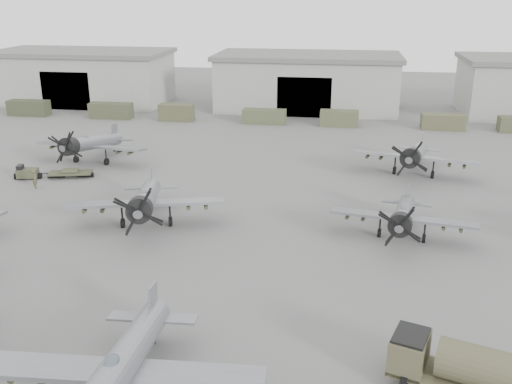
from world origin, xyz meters
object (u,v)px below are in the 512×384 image
(aircraft_mid_2, at_px, (403,216))
(ground_crew, at_px, (35,179))
(aircraft_mid_1, at_px, (145,200))
(tug_trailer, at_px, (44,173))
(aircraft_far_1, at_px, (415,155))
(fuel_tanker, at_px, (466,367))
(aircraft_near_1, at_px, (118,370))
(aircraft_far_0, at_px, (89,144))

(aircraft_mid_2, relative_size, ground_crew, 6.02)
(aircraft_mid_1, xyz_separation_m, tug_trailer, (-14.56, 10.65, -1.75))
(aircraft_far_1, relative_size, fuel_tanker, 1.71)
(aircraft_near_1, bearing_deg, ground_crew, 121.40)
(aircraft_mid_1, bearing_deg, aircraft_mid_2, -12.30)
(aircraft_far_1, bearing_deg, fuel_tanker, -78.95)
(aircraft_near_1, height_order, aircraft_mid_2, aircraft_near_1)
(aircraft_near_1, height_order, aircraft_mid_1, aircraft_near_1)
(aircraft_near_1, height_order, aircraft_far_0, aircraft_near_1)
(tug_trailer, bearing_deg, aircraft_mid_1, -50.25)
(aircraft_mid_2, relative_size, aircraft_far_0, 0.88)
(ground_crew, bearing_deg, fuel_tanker, -149.18)
(aircraft_mid_2, bearing_deg, fuel_tanker, -76.34)
(fuel_tanker, bearing_deg, aircraft_far_0, 153.53)
(aircraft_far_0, bearing_deg, tug_trailer, -107.57)
(aircraft_mid_1, bearing_deg, aircraft_far_0, 112.75)
(aircraft_mid_1, distance_m, aircraft_mid_2, 20.20)
(aircraft_far_1, height_order, fuel_tanker, aircraft_far_1)
(aircraft_far_0, xyz_separation_m, aircraft_far_1, (34.80, 0.83, 0.03))
(aircraft_mid_1, height_order, aircraft_far_0, aircraft_mid_1)
(aircraft_mid_2, bearing_deg, aircraft_mid_1, -169.16)
(aircraft_near_1, bearing_deg, aircraft_mid_1, 102.72)
(aircraft_far_0, distance_m, fuel_tanker, 47.44)
(aircraft_mid_1, distance_m, ground_crew, 15.80)
(aircraft_near_1, bearing_deg, aircraft_far_1, 62.88)
(aircraft_near_1, xyz_separation_m, tug_trailer, (-20.64, 31.63, -1.82))
(aircraft_near_1, bearing_deg, aircraft_mid_2, 53.31)
(aircraft_near_1, distance_m, ground_crew, 34.82)
(fuel_tanker, bearing_deg, ground_crew, 163.34)
(aircraft_far_0, relative_size, fuel_tanker, 1.69)
(aircraft_far_0, bearing_deg, ground_crew, -94.67)
(aircraft_near_1, xyz_separation_m, aircraft_mid_2, (14.11, 21.52, -0.36))
(ground_crew, bearing_deg, aircraft_mid_2, -125.77)
(aircraft_mid_1, xyz_separation_m, aircraft_mid_2, (20.19, 0.54, -0.29))
(tug_trailer, bearing_deg, aircraft_near_1, -70.94)
(aircraft_mid_1, height_order, aircraft_far_1, aircraft_far_1)
(aircraft_near_1, distance_m, aircraft_mid_2, 25.74)
(aircraft_far_0, relative_size, tug_trailer, 1.69)
(aircraft_far_0, height_order, aircraft_far_1, aircraft_far_1)
(aircraft_mid_1, distance_m, aircraft_far_1, 28.43)
(aircraft_far_0, bearing_deg, aircraft_mid_1, -46.63)
(aircraft_near_1, distance_m, aircraft_far_1, 41.53)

